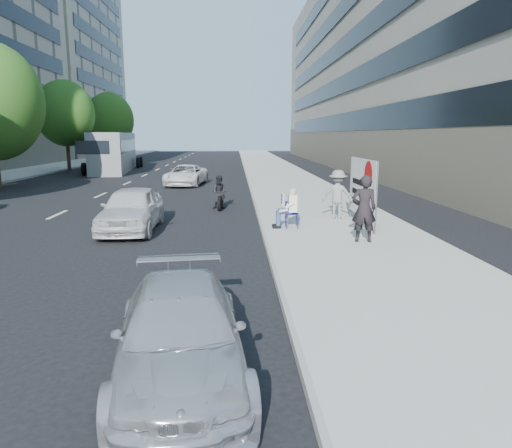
{
  "coord_description": "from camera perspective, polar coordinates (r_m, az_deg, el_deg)",
  "views": [
    {
      "loc": [
        0.57,
        -10.2,
        3.13
      ],
      "look_at": [
        1.11,
        1.41,
        0.84
      ],
      "focal_mm": 32.0,
      "sensor_mm": 36.0,
      "label": 1
    }
  ],
  "objects": [
    {
      "name": "protest_banner",
      "position": [
        15.52,
        13.14,
        4.43
      ],
      "size": [
        0.08,
        3.06,
        2.2
      ],
      "color": "#4C4C4C",
      "rests_on": "near_sidewalk"
    },
    {
      "name": "far_bldg_north",
      "position": [
        79.16,
        -26.73,
        17.86
      ],
      "size": [
        22.0,
        28.0,
        28.0
      ],
      "primitive_type": "cube",
      "color": "tan",
      "rests_on": "ground"
    },
    {
      "name": "bus",
      "position": [
        41.95,
        -17.3,
        8.57
      ],
      "size": [
        3.96,
        12.3,
        3.3
      ],
      "rotation": [
        0.0,
        0.0,
        0.12
      ],
      "color": "slate",
      "rests_on": "ground"
    },
    {
      "name": "motorcycle",
      "position": [
        19.61,
        -4.51,
        3.77
      ],
      "size": [
        0.75,
        2.05,
        1.42
      ],
      "rotation": [
        0.0,
        0.0,
        -0.12
      ],
      "color": "black",
      "rests_on": "ground"
    },
    {
      "name": "tree_far_d",
      "position": [
        42.7,
        -22.76,
        12.63
      ],
      "size": [
        4.8,
        4.8,
        7.65
      ],
      "color": "#382616",
      "rests_on": "ground"
    },
    {
      "name": "parked_sedan",
      "position": [
        6.22,
        -9.45,
        -13.2
      ],
      "size": [
        2.1,
        4.19,
        1.17
      ],
      "primitive_type": "imported",
      "rotation": [
        0.0,
        0.0,
        0.12
      ],
      "color": "#ACAEB3",
      "rests_on": "ground"
    },
    {
      "name": "jogger",
      "position": [
        16.6,
        10.16,
        3.66
      ],
      "size": [
        1.27,
        0.96,
        1.75
      ],
      "primitive_type": "imported",
      "rotation": [
        0.0,
        0.0,
        2.84
      ],
      "color": "slate",
      "rests_on": "near_sidewalk"
    },
    {
      "name": "ground",
      "position": [
        10.69,
        -5.62,
        -5.96
      ],
      "size": [
        160.0,
        160.0,
        0.0
      ],
      "primitive_type": "plane",
      "color": "black",
      "rests_on": "ground"
    },
    {
      "name": "white_sedan_near",
      "position": [
        15.6,
        -15.3,
        1.85
      ],
      "size": [
        1.76,
        4.27,
        1.45
      ],
      "primitive_type": "imported",
      "rotation": [
        0.0,
        0.0,
        0.01
      ],
      "color": "silver",
      "rests_on": "ground"
    },
    {
      "name": "white_sedan_far",
      "position": [
        29.1,
        -8.75,
        6.06
      ],
      "size": [
        2.67,
        4.8,
        1.27
      ],
      "primitive_type": "imported",
      "rotation": [
        0.0,
        0.0,
        -0.13
      ],
      "color": "white",
      "rests_on": "ground"
    },
    {
      "name": "tree_far_e",
      "position": [
        56.08,
        -17.82,
        12.27
      ],
      "size": [
        5.4,
        5.4,
        7.89
      ],
      "color": "#382616",
      "rests_on": "ground"
    },
    {
      "name": "near_building",
      "position": [
        45.81,
        19.51,
        19.12
      ],
      "size": [
        14.0,
        70.0,
        20.0
      ],
      "primitive_type": "cube",
      "color": "gray",
      "rests_on": "ground"
    },
    {
      "name": "pedestrian_woman",
      "position": [
        13.09,
        13.35,
        1.86
      ],
      "size": [
        0.72,
        0.51,
        1.88
      ],
      "primitive_type": "imported",
      "rotation": [
        0.0,
        0.0,
        3.05
      ],
      "color": "black",
      "rests_on": "near_sidewalk"
    },
    {
      "name": "seated_protester",
      "position": [
        14.79,
        4.06,
        2.31
      ],
      "size": [
        0.83,
        1.12,
        1.31
      ],
      "color": "navy",
      "rests_on": "near_sidewalk"
    },
    {
      "name": "near_sidewalk",
      "position": [
        30.55,
        3.82,
        5.34
      ],
      "size": [
        5.0,
        120.0,
        0.15
      ],
      "primitive_type": "cube",
      "color": "#B1AFA5",
      "rests_on": "ground"
    }
  ]
}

